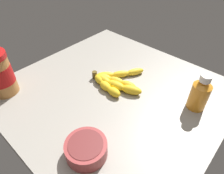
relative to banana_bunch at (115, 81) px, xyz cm
name	(u,v)px	position (x,y,z in cm)	size (l,w,h in cm)	color
ground_plane	(113,95)	(-3.25, -1.89, -3.88)	(76.65, 79.37, 4.58)	gray
banana_bunch	(115,81)	(0.00, 0.00, 0.00)	(21.49, 22.35, 3.44)	yellow
honey_bottle	(200,94)	(10.11, -29.17, 4.59)	(6.23, 6.23, 13.84)	orange
small_bowl	(86,149)	(-28.22, -14.42, 0.93)	(11.86, 11.86, 4.89)	#993838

